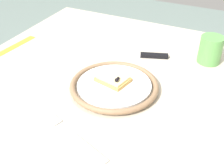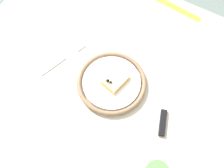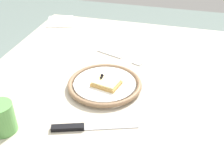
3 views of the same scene
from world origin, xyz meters
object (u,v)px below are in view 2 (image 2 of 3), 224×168
dining_table (104,85)px  knife (164,114)px  plate (112,83)px  pizza_slice_near (115,80)px  measuring_tape (174,7)px  fork (63,59)px

dining_table → knife: bearing=-5.9°
plate → pizza_slice_near: size_ratio=2.49×
dining_table → pizza_slice_near: (0.05, -0.01, 0.11)m
pizza_slice_near → dining_table: bearing=172.5°
pizza_slice_near → measuring_tape: bearing=84.6°
fork → measuring_tape: fork is taller
plate → measuring_tape: 0.43m
plate → measuring_tape: bearing=83.3°
dining_table → pizza_slice_near: bearing=-7.5°
pizza_slice_near → knife: bearing=-5.5°
pizza_slice_near → fork: size_ratio=0.50×
dining_table → pizza_slice_near: pizza_slice_near is taller
plate → pizza_slice_near: 0.02m
knife → fork: size_ratio=1.19×
fork → measuring_tape: (0.26, 0.43, -0.00)m
dining_table → plate: plate is taller
fork → dining_table: bearing=5.6°
pizza_slice_near → knife: pizza_slice_near is taller
dining_table → fork: 0.19m
pizza_slice_near → plate: bearing=-140.3°
dining_table → measuring_tape: bearing=77.4°
knife → measuring_tape: bearing=109.9°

